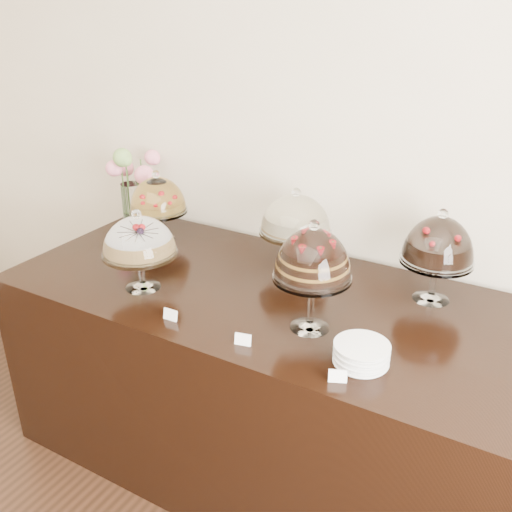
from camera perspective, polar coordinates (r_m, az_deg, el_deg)
The scene contains 12 objects.
wall_back at distance 2.72m, azimuth 4.08°, elevation 13.33°, with size 5.00×0.04×3.00m, color beige.
display_counter at distance 2.64m, azimuth 0.55°, elevation -12.09°, with size 2.20×1.00×0.90m, color black.
cake_stand_sugar_sponge at distance 2.38m, azimuth -11.64°, elevation 1.60°, with size 0.31×0.31×0.35m.
cake_stand_choco_layer at distance 2.02m, azimuth 5.70°, elevation -0.27°, with size 0.29×0.29×0.43m.
cake_stand_cheesecake at distance 2.53m, azimuth 3.98°, elevation 3.84°, with size 0.32×0.32×0.37m.
cake_stand_dark_choco at distance 2.34m, azimuth 17.79°, elevation 1.12°, with size 0.29×0.29×0.39m.
cake_stand_fruit_tart at distance 2.86m, azimuth -9.80°, elevation 5.75°, with size 0.29×0.29×0.36m.
flower_vase at distance 3.12m, azimuth -12.31°, elevation 7.36°, with size 0.30×0.27×0.42m.
plate_stack at distance 1.97m, azimuth 10.49°, elevation -9.59°, with size 0.18×0.18×0.07m.
price_card_left at distance 2.21m, azimuth -8.56°, elevation -5.83°, with size 0.06×0.01×0.04m, color white.
price_card_right at distance 1.88m, azimuth 8.17°, elevation -11.80°, with size 0.06×0.01×0.04m, color white.
price_card_extra at distance 2.04m, azimuth -1.32°, elevation -8.34°, with size 0.06×0.01×0.04m, color white.
Camera 1 is at (1.17, 0.61, 2.04)m, focal length 40.00 mm.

